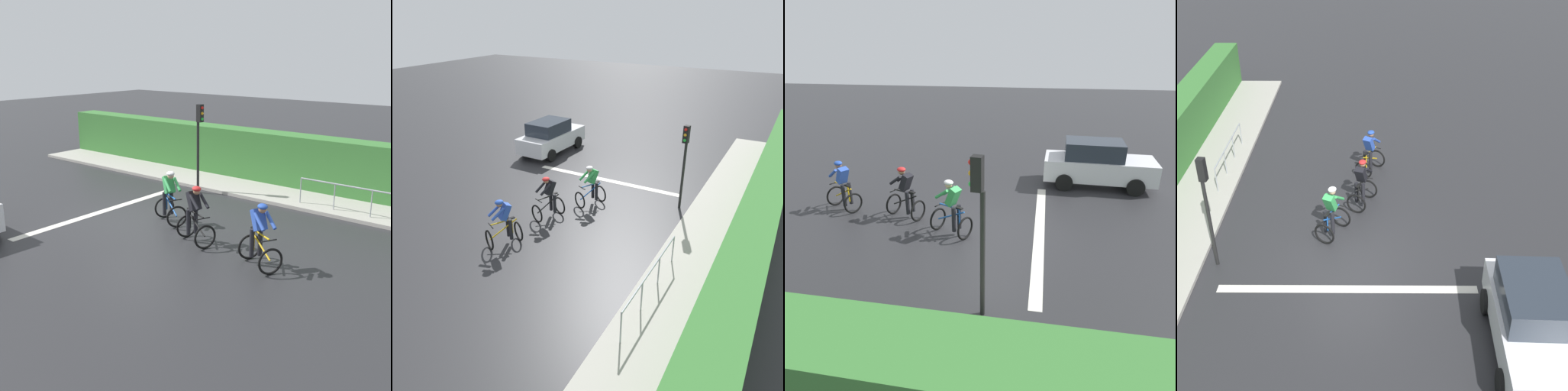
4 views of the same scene
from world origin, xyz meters
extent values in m
plane|color=#28282B|center=(0.00, 0.00, 0.00)|extent=(80.00, 80.00, 0.00)
cube|color=#ADA89E|center=(-5.55, 2.00, 0.06)|extent=(2.80, 25.03, 0.12)
cube|color=gray|center=(-6.45, 2.00, 0.34)|extent=(0.44, 25.03, 0.69)
cube|color=#387533|center=(-6.75, 2.00, 1.04)|extent=(1.10, 25.03, 2.09)
cube|color=silver|center=(0.00, -1.43, 0.00)|extent=(7.00, 0.30, 0.01)
torus|color=black|center=(0.80, 5.49, 0.34)|extent=(0.63, 0.37, 0.68)
torus|color=black|center=(0.32, 4.59, 0.34)|extent=(0.63, 0.37, 0.68)
cylinder|color=gold|center=(0.56, 5.04, 0.59)|extent=(0.51, 0.89, 0.51)
cylinder|color=gold|center=(0.41, 4.77, 0.62)|extent=(0.04, 0.04, 0.55)
cylinder|color=gold|center=(0.58, 5.08, 0.87)|extent=(0.38, 0.65, 0.04)
cube|color=black|center=(0.41, 4.77, 0.91)|extent=(0.19, 0.24, 0.04)
cylinder|color=black|center=(0.75, 5.40, 0.84)|extent=(0.39, 0.23, 0.03)
cube|color=#2D51B7|center=(0.51, 4.95, 1.21)|extent=(0.46, 0.50, 0.57)
sphere|color=#9E7051|center=(0.58, 5.08, 1.52)|extent=(0.20, 0.20, 0.20)
ellipsoid|color=#264CB2|center=(0.58, 5.08, 1.59)|extent=(0.34, 0.36, 0.14)
cylinder|color=black|center=(0.35, 4.91, 0.57)|extent=(0.12, 0.12, 0.74)
cylinder|color=black|center=(0.57, 4.80, 0.57)|extent=(0.12, 0.12, 0.74)
cylinder|color=#2D51B7|center=(0.50, 5.27, 1.26)|extent=(0.31, 0.46, 0.37)
cylinder|color=#2D51B7|center=(0.78, 5.12, 1.26)|extent=(0.31, 0.46, 0.37)
torus|color=black|center=(0.49, 3.27, 0.34)|extent=(0.66, 0.30, 0.68)
torus|color=black|center=(0.13, 2.32, 0.34)|extent=(0.66, 0.30, 0.68)
cylinder|color=black|center=(0.31, 2.79, 0.59)|extent=(0.40, 0.94, 0.51)
cylinder|color=black|center=(0.20, 2.51, 0.62)|extent=(0.04, 0.04, 0.55)
cylinder|color=black|center=(0.33, 2.84, 0.87)|extent=(0.30, 0.68, 0.04)
cube|color=black|center=(0.20, 2.51, 0.91)|extent=(0.17, 0.24, 0.04)
cylinder|color=black|center=(0.46, 3.17, 0.84)|extent=(0.40, 0.18, 0.03)
cube|color=black|center=(0.27, 2.70, 1.21)|extent=(0.43, 0.49, 0.57)
sphere|color=#9E7051|center=(0.33, 2.84, 1.52)|extent=(0.20, 0.20, 0.20)
ellipsoid|color=red|center=(0.33, 2.84, 1.59)|extent=(0.32, 0.35, 0.14)
cylinder|color=black|center=(0.12, 2.64, 0.57)|extent=(0.12, 0.12, 0.74)
cylinder|color=black|center=(0.35, 2.56, 0.57)|extent=(0.12, 0.12, 0.74)
cylinder|color=black|center=(0.23, 3.02, 1.26)|extent=(0.26, 0.48, 0.37)
cylinder|color=black|center=(0.53, 2.91, 1.26)|extent=(0.26, 0.48, 0.37)
torus|color=black|center=(-0.33, 1.54, 0.34)|extent=(0.64, 0.35, 0.68)
torus|color=black|center=(-0.77, 0.63, 0.34)|extent=(0.64, 0.35, 0.68)
cylinder|color=#1E59B2|center=(-0.55, 1.09, 0.59)|extent=(0.47, 0.91, 0.51)
cylinder|color=#1E59B2|center=(-0.68, 0.81, 0.62)|extent=(0.04, 0.04, 0.55)
cylinder|color=#1E59B2|center=(-0.53, 1.13, 0.87)|extent=(0.35, 0.66, 0.04)
cube|color=black|center=(-0.68, 0.81, 0.91)|extent=(0.19, 0.24, 0.04)
cylinder|color=black|center=(-0.37, 1.45, 0.84)|extent=(0.39, 0.21, 0.03)
cube|color=green|center=(-0.59, 0.99, 1.21)|extent=(0.45, 0.50, 0.57)
sphere|color=tan|center=(-0.53, 1.13, 1.52)|extent=(0.20, 0.20, 0.20)
ellipsoid|color=silver|center=(-0.53, 1.13, 1.59)|extent=(0.34, 0.36, 0.14)
cylinder|color=black|center=(-0.75, 0.95, 0.57)|extent=(0.12, 0.12, 0.74)
cylinder|color=black|center=(-0.53, 0.85, 0.57)|extent=(0.12, 0.12, 0.74)
cylinder|color=green|center=(-0.61, 1.32, 1.26)|extent=(0.29, 0.47, 0.37)
cylinder|color=green|center=(-0.32, 1.18, 1.26)|extent=(0.29, 0.47, 0.37)
cylinder|color=black|center=(-3.76, -0.38, 1.35)|extent=(0.10, 0.10, 2.70)
cube|color=black|center=(-3.74, -0.28, 3.02)|extent=(0.22, 0.22, 0.64)
sphere|color=red|center=(-3.73, -0.17, 3.22)|extent=(0.11, 0.11, 0.11)
sphere|color=orange|center=(-3.73, -0.17, 3.02)|extent=(0.11, 0.11, 0.11)
sphere|color=green|center=(-3.73, -0.17, 2.82)|extent=(0.11, 0.11, 0.11)
cylinder|color=#999EA3|center=(-4.65, 5.30, 1.00)|extent=(0.09, 3.72, 0.05)
cylinder|color=#999EA3|center=(-4.67, 3.44, 0.50)|extent=(0.04, 0.04, 1.00)
cylinder|color=#999EA3|center=(-4.66, 4.68, 0.50)|extent=(0.04, 0.04, 1.00)
cylinder|color=#999EA3|center=(-4.65, 5.92, 0.50)|extent=(0.04, 0.04, 1.00)
camera|label=1|loc=(10.42, 10.94, 5.17)|focal=45.45mm
camera|label=2|loc=(-7.21, 13.39, 7.15)|focal=35.93mm
camera|label=3|loc=(-9.61, -1.36, 5.07)|focal=33.36mm
camera|label=4|loc=(0.75, -12.57, 9.80)|focal=50.03mm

